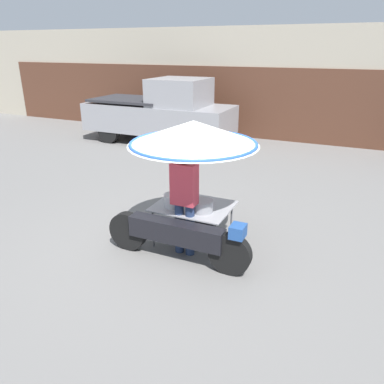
{
  "coord_description": "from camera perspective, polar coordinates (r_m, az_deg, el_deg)",
  "views": [
    {
      "loc": [
        2.41,
        -4.79,
        3.05
      ],
      "look_at": [
        0.15,
        0.2,
        0.91
      ],
      "focal_mm": 35.0,
      "sensor_mm": 36.0,
      "label": 1
    }
  ],
  "objects": [
    {
      "name": "vendor_motorcycle_cart",
      "position": [
        5.65,
        -0.05,
        6.33
      ],
      "size": [
        2.33,
        2.0,
        2.02
      ],
      "color": "black",
      "rests_on": "ground"
    },
    {
      "name": "ground_plane",
      "position": [
        6.17,
        -2.03,
        -8.3
      ],
      "size": [
        36.0,
        36.0,
        0.0
      ],
      "primitive_type": "plane",
      "color": "slate"
    },
    {
      "name": "vendor_person",
      "position": [
        5.58,
        -1.17,
        -0.67
      ],
      "size": [
        0.38,
        0.23,
        1.7
      ],
      "color": "navy",
      "rests_on": "ground"
    },
    {
      "name": "pickup_truck",
      "position": [
        12.67,
        -4.56,
        11.96
      ],
      "size": [
        4.96,
        1.85,
        2.11
      ],
      "color": "black",
      "rests_on": "ground"
    },
    {
      "name": "shopfront_building",
      "position": [
        14.13,
        15.05,
        15.71
      ],
      "size": [
        28.0,
        2.06,
        3.69
      ],
      "color": "#B2A893",
      "rests_on": "ground"
    }
  ]
}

